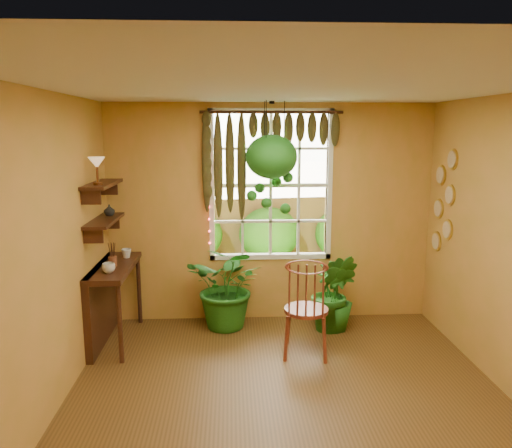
{
  "coord_description": "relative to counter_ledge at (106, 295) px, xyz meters",
  "views": [
    {
      "loc": [
        -0.5,
        -3.83,
        2.38
      ],
      "look_at": [
        -0.24,
        1.15,
        1.43
      ],
      "focal_mm": 35.0,
      "sensor_mm": 36.0,
      "label": 1
    }
  ],
  "objects": [
    {
      "name": "floor",
      "position": [
        1.91,
        -1.6,
        -0.55
      ],
      "size": [
        4.5,
        4.5,
        0.0
      ],
      "primitive_type": "plane",
      "color": "brown",
      "rests_on": "ground"
    },
    {
      "name": "ceiling",
      "position": [
        1.91,
        -1.6,
        2.15
      ],
      "size": [
        4.5,
        4.5,
        0.0
      ],
      "primitive_type": "plane",
      "rotation": [
        3.14,
        0.0,
        0.0
      ],
      "color": "silver",
      "rests_on": "wall_back"
    },
    {
      "name": "wall_back",
      "position": [
        1.91,
        0.65,
        0.8
      ],
      "size": [
        4.0,
        0.0,
        4.0
      ],
      "primitive_type": "plane",
      "rotation": [
        1.57,
        0.0,
        0.0
      ],
      "color": "#D18E47",
      "rests_on": "floor"
    },
    {
      "name": "wall_left",
      "position": [
        -0.09,
        -1.6,
        0.8
      ],
      "size": [
        0.0,
        4.5,
        4.5
      ],
      "primitive_type": "plane",
      "rotation": [
        1.57,
        0.0,
        1.57
      ],
      "color": "#D18E47",
      "rests_on": "floor"
    },
    {
      "name": "window",
      "position": [
        1.91,
        0.68,
        1.15
      ],
      "size": [
        1.52,
        0.1,
        1.86
      ],
      "color": "white",
      "rests_on": "wall_back"
    },
    {
      "name": "valance_vine",
      "position": [
        1.82,
        0.56,
        1.73
      ],
      "size": [
        1.7,
        0.12,
        1.1
      ],
      "color": "#3D1E10",
      "rests_on": "window"
    },
    {
      "name": "string_lights",
      "position": [
        1.15,
        0.59,
        1.2
      ],
      "size": [
        0.03,
        0.03,
        1.54
      ],
      "primitive_type": null,
      "color": "#FF2633",
      "rests_on": "window"
    },
    {
      "name": "wall_plates",
      "position": [
        3.89,
        0.19,
        1.0
      ],
      "size": [
        0.04,
        0.32,
        1.1
      ],
      "primitive_type": null,
      "color": "#FFF3D0",
      "rests_on": "wall_right"
    },
    {
      "name": "counter_ledge",
      "position": [
        0.0,
        0.0,
        0.0
      ],
      "size": [
        0.4,
        1.2,
        0.9
      ],
      "color": "#3D1E10",
      "rests_on": "floor"
    },
    {
      "name": "shelf_lower",
      "position": [
        0.03,
        0.0,
        0.85
      ],
      "size": [
        0.25,
        0.9,
        0.04
      ],
      "primitive_type": "cube",
      "color": "#3D1E10",
      "rests_on": "wall_left"
    },
    {
      "name": "shelf_upper",
      "position": [
        0.03,
        0.0,
        1.25
      ],
      "size": [
        0.25,
        0.9,
        0.04
      ],
      "primitive_type": "cube",
      "color": "#3D1E10",
      "rests_on": "wall_left"
    },
    {
      "name": "backyard",
      "position": [
        2.15,
        5.27,
        0.73
      ],
      "size": [
        14.0,
        10.0,
        12.0
      ],
      "color": "#285217",
      "rests_on": "ground"
    },
    {
      "name": "windsor_chair",
      "position": [
        2.2,
        -0.47,
        -0.19
      ],
      "size": [
        0.55,
        0.57,
        1.26
      ],
      "rotation": [
        0.0,
        0.0,
        -0.18
      ],
      "color": "brown",
      "rests_on": "floor"
    },
    {
      "name": "potted_plant_left",
      "position": [
        1.39,
        0.33,
        -0.03
      ],
      "size": [
        1.19,
        1.13,
        1.04
      ],
      "primitive_type": "imported",
      "rotation": [
        0.0,
        0.0,
        -0.43
      ],
      "color": "#194F15",
      "rests_on": "floor"
    },
    {
      "name": "potted_plant_mid",
      "position": [
        2.62,
        0.16,
        -0.07
      ],
      "size": [
        0.62,
        0.54,
        0.96
      ],
      "primitive_type": "imported",
      "rotation": [
        0.0,
        0.0,
        -0.25
      ],
      "color": "#194F15",
      "rests_on": "floor"
    },
    {
      "name": "potted_plant_right",
      "position": [
        2.64,
        0.22,
        -0.15
      ],
      "size": [
        0.51,
        0.51,
        0.81
      ],
      "primitive_type": "imported",
      "rotation": [
        0.0,
        0.0,
        0.14
      ],
      "color": "#194F15",
      "rests_on": "floor"
    },
    {
      "name": "hanging_basket",
      "position": [
        1.89,
        0.35,
        1.42
      ],
      "size": [
        0.6,
        0.6,
        1.3
      ],
      "color": "black",
      "rests_on": "ceiling"
    },
    {
      "name": "cup_a",
      "position": [
        0.13,
        -0.31,
        0.4
      ],
      "size": [
        0.16,
        0.16,
        0.11
      ],
      "primitive_type": "imported",
      "rotation": [
        0.0,
        0.0,
        0.25
      ],
      "color": "silver",
      "rests_on": "counter_ledge"
    },
    {
      "name": "cup_b",
      "position": [
        0.19,
        0.3,
        0.4
      ],
      "size": [
        0.12,
        0.12,
        0.11
      ],
      "primitive_type": "imported",
      "rotation": [
        0.0,
        0.0,
        -0.0
      ],
      "color": "beige",
      "rests_on": "counter_ledge"
    },
    {
      "name": "brush_jar",
      "position": [
        0.11,
        -0.05,
        0.48
      ],
      "size": [
        0.09,
        0.09,
        0.33
      ],
      "color": "brown",
      "rests_on": "counter_ledge"
    },
    {
      "name": "shelf_vase",
      "position": [
        0.04,
        0.22,
        0.93
      ],
      "size": [
        0.13,
        0.13,
        0.13
      ],
      "primitive_type": "imported",
      "rotation": [
        0.0,
        0.0,
        -0.07
      ],
      "color": "#B2AD99",
      "rests_on": "shelf_lower"
    },
    {
      "name": "tiffany_lamp",
      "position": [
        0.05,
        -0.23,
        1.48
      ],
      "size": [
        0.17,
        0.17,
        0.29
      ],
      "color": "brown",
      "rests_on": "shelf_upper"
    }
  ]
}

